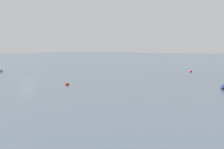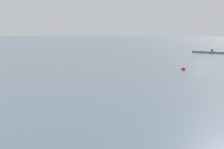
# 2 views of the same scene
# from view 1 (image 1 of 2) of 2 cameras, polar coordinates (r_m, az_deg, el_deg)

# --- Properties ---
(ground_plane) EXTENTS (500.00, 500.00, 0.00)m
(ground_plane) POSITION_cam_1_polar(r_m,az_deg,el_deg) (57.50, -15.70, -0.90)
(ground_plane) COLOR slate
(mooring_buoy_mid) EXTENTS (0.60, 0.60, 0.60)m
(mooring_buoy_mid) POSITION_cam_1_polar(r_m,az_deg,el_deg) (47.14, -8.40, -1.91)
(mooring_buoy_mid) COLOR red
(mooring_buoy_mid) RESTS_ON ground_plane
(mooring_buoy_far) EXTENTS (0.61, 0.61, 0.61)m
(mooring_buoy_far) POSITION_cam_1_polar(r_m,az_deg,el_deg) (73.96, 14.59, 0.50)
(mooring_buoy_far) COLOR red
(mooring_buoy_far) RESTS_ON ground_plane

